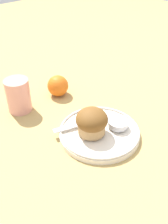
{
  "coord_description": "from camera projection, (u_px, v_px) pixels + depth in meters",
  "views": [
    {
      "loc": [
        -0.4,
        -0.33,
        0.45
      ],
      "look_at": [
        -0.02,
        0.05,
        0.06
      ],
      "focal_mm": 40.0,
      "sensor_mm": 36.0,
      "label": 1
    }
  ],
  "objects": [
    {
      "name": "juice_glass",
      "position": [
        18.0,
        95.0,
        0.74
      ],
      "size": [
        0.07,
        0.07,
        0.1
      ],
      "color": "#E5998C",
      "rests_on": "ground_plane"
    },
    {
      "name": "orange_fruit",
      "position": [
        58.0,
        86.0,
        0.81
      ],
      "size": [
        0.07,
        0.07,
        0.07
      ],
      "color": "orange",
      "rests_on": "ground_plane"
    },
    {
      "name": "butter_knife",
      "position": [
        85.0,
        123.0,
        0.68
      ],
      "size": [
        0.18,
        0.08,
        0.0
      ],
      "rotation": [
        0.0,
        0.0,
        -0.36
      ],
      "color": "silver",
      "rests_on": "plate"
    },
    {
      "name": "berry_pair",
      "position": [
        86.0,
        119.0,
        0.68
      ],
      "size": [
        0.03,
        0.02,
        0.02
      ],
      "color": "#B7192D",
      "rests_on": "plate"
    },
    {
      "name": "muffin",
      "position": [
        92.0,
        122.0,
        0.63
      ],
      "size": [
        0.08,
        0.08,
        0.07
      ],
      "color": "tan",
      "rests_on": "plate"
    },
    {
      "name": "plate",
      "position": [
        99.0,
        132.0,
        0.67
      ],
      "size": [
        0.22,
        0.22,
        0.02
      ],
      "color": "silver",
      "rests_on": "ground_plane"
    },
    {
      "name": "ground_plane",
      "position": [
        103.0,
        133.0,
        0.68
      ],
      "size": [
        3.0,
        3.0,
        0.0
      ],
      "primitive_type": "plane",
      "color": "tan"
    },
    {
      "name": "cream_ramekin",
      "position": [
        118.0,
        123.0,
        0.67
      ],
      "size": [
        0.05,
        0.05,
        0.02
      ],
      "color": "silver",
      "rests_on": "plate"
    }
  ]
}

